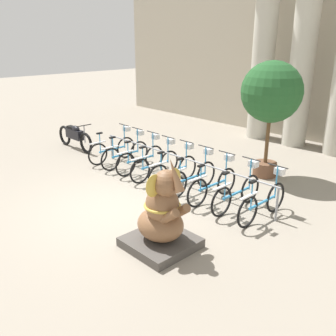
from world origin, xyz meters
The scene contains 17 objects.
ground_plane centered at (0.00, 0.00, 0.00)m, with size 60.00×60.00×0.00m, color gray.
building_facade centered at (0.00, 8.60, 3.00)m, with size 20.00×0.20×6.00m.
column_left centered at (-1.51, 7.60, 2.62)m, with size 1.01×1.01×5.16m.
column_middle centered at (0.00, 7.60, 2.62)m, with size 1.01×1.01×5.16m.
bike_rack centered at (-0.19, 1.95, 0.64)m, with size 5.95×0.05×0.77m.
bicycle_0 centered at (-2.87, 1.83, 0.41)m, with size 0.48×1.72×1.09m.
bicycle_1 centered at (-2.20, 1.82, 0.41)m, with size 0.48×1.72×1.09m.
bicycle_2 centered at (-1.53, 1.84, 0.41)m, with size 0.48×1.72×1.09m.
bicycle_3 centered at (-0.86, 1.80, 0.41)m, with size 0.48×1.72×1.09m.
bicycle_4 centered at (-0.19, 1.83, 0.41)m, with size 0.48×1.72×1.09m.
bicycle_5 centered at (0.48, 1.83, 0.41)m, with size 0.48×1.72×1.09m.
bicycle_6 centered at (1.14, 1.81, 0.41)m, with size 0.48×1.72×1.09m.
bicycle_7 centered at (1.81, 1.83, 0.41)m, with size 0.48×1.72×1.09m.
bicycle_8 centered at (2.48, 1.83, 0.41)m, with size 0.48×1.72×1.09m.
elephant_statue centered at (1.87, -0.49, 0.61)m, with size 1.16×1.16×1.80m.
motorcycle centered at (-4.85, 1.66, 0.46)m, with size 2.08×0.55×0.94m.
potted_tree centered at (1.06, 4.12, 2.22)m, with size 1.59×1.59×3.10m.
Camera 1 is at (6.29, -4.54, 3.67)m, focal length 40.00 mm.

